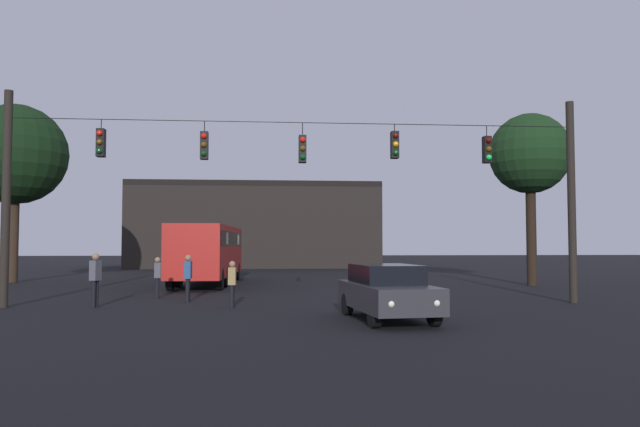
% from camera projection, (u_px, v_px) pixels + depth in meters
% --- Properties ---
extents(ground_plane, '(168.00, 168.00, 0.00)m').
position_uv_depth(ground_plane, '(291.00, 288.00, 28.81)').
color(ground_plane, black).
rests_on(ground_plane, ground).
extents(overhead_signal_span, '(19.80, 0.44, 7.24)m').
position_uv_depth(overhead_signal_span, '(300.00, 183.00, 20.82)').
color(overhead_signal_span, black).
rests_on(overhead_signal_span, ground).
extents(city_bus, '(2.93, 11.09, 3.00)m').
position_uv_depth(city_bus, '(208.00, 248.00, 31.50)').
color(city_bus, '#B21E19').
rests_on(city_bus, ground).
extents(car_near_right, '(2.27, 4.48, 1.52)m').
position_uv_depth(car_near_right, '(387.00, 291.00, 16.60)').
color(car_near_right, '#2D2D33').
rests_on(car_near_right, ground).
extents(pedestrian_crossing_left, '(0.34, 0.42, 1.79)m').
position_uv_depth(pedestrian_crossing_left, '(95.00, 276.00, 20.00)').
color(pedestrian_crossing_left, black).
rests_on(pedestrian_crossing_left, ground).
extents(pedestrian_crossing_center, '(0.25, 0.37, 1.54)m').
position_uv_depth(pedestrian_crossing_center, '(232.00, 282.00, 19.71)').
color(pedestrian_crossing_center, black).
rests_on(pedestrian_crossing_center, ground).
extents(pedestrian_crossing_right, '(0.30, 0.39, 1.59)m').
position_uv_depth(pedestrian_crossing_right, '(157.00, 275.00, 23.32)').
color(pedestrian_crossing_right, black).
rests_on(pedestrian_crossing_right, ground).
extents(pedestrian_near_bus, '(0.26, 0.37, 1.70)m').
position_uv_depth(pedestrian_near_bus, '(188.00, 275.00, 21.85)').
color(pedestrian_near_bus, black).
rests_on(pedestrian_near_bus, ground).
extents(corner_building, '(21.95, 10.15, 7.54)m').
position_uv_depth(corner_building, '(256.00, 226.00, 56.06)').
color(corner_building, black).
rests_on(corner_building, ground).
extents(tree_left_silhouette, '(4.08, 4.08, 8.76)m').
position_uv_depth(tree_left_silhouette, '(530.00, 155.00, 30.76)').
color(tree_left_silhouette, black).
rests_on(tree_left_silhouette, ground).
extents(tree_behind_building, '(5.52, 5.52, 9.82)m').
position_uv_depth(tree_behind_building, '(16.00, 155.00, 33.30)').
color(tree_behind_building, '#2D2116').
rests_on(tree_behind_building, ground).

